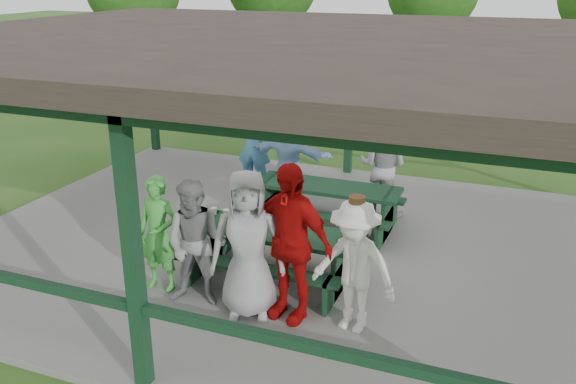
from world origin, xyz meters
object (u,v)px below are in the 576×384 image
at_px(contestant_red, 289,242).
at_px(farm_trailer, 310,90).
at_px(contestant_grey_left, 196,244).
at_px(contestant_white_fedora, 354,266).
at_px(contestant_green, 158,234).
at_px(picnic_table_far, 327,201).
at_px(pickup_truck, 416,98).
at_px(spectator_blue, 254,144).
at_px(picnic_table_near, 272,248).
at_px(spectator_lblue, 289,157).
at_px(spectator_grey, 383,166).
at_px(contestant_grey_mid, 248,244).

xyz_separation_m(contestant_red, farm_trailer, (-3.69, 11.10, -0.36)).
distance_m(contestant_grey_left, contestant_white_fedora, 2.03).
bearing_deg(contestant_green, contestant_grey_left, -14.35).
relative_size(picnic_table_far, contestant_red, 1.19).
height_order(pickup_truck, farm_trailer, pickup_truck).
bearing_deg(contestant_red, pickup_truck, 104.90).
bearing_deg(spectator_blue, farm_trailer, -81.57).
xyz_separation_m(contestant_red, pickup_truck, (-0.40, 10.62, -0.27)).
xyz_separation_m(picnic_table_far, contestant_grey_left, (-0.78, -2.94, 0.37)).
distance_m(picnic_table_near, farm_trailer, 10.76).
bearing_deg(farm_trailer, contestant_red, -83.01).
bearing_deg(pickup_truck, contestant_white_fedora, -146.65).
xyz_separation_m(contestant_grey_left, farm_trailer, (-2.49, 11.24, -0.19)).
distance_m(contestant_red, contestant_white_fedora, 0.84).
distance_m(picnic_table_near, picnic_table_far, 2.01).
bearing_deg(spectator_lblue, picnic_table_far, 144.49).
bearing_deg(contestant_white_fedora, picnic_table_far, 124.38).
relative_size(picnic_table_far, contestant_grey_left, 1.43).
relative_size(picnic_table_near, spectator_grey, 1.33).
bearing_deg(pickup_truck, spectator_lblue, -161.92).
bearing_deg(contestant_white_fedora, picnic_table_near, 160.57).
distance_m(picnic_table_far, contestant_green, 3.16).
relative_size(picnic_table_far, contestant_grey_mid, 1.27).
relative_size(spectator_blue, pickup_truck, 0.31).
relative_size(contestant_grey_mid, farm_trailer, 0.43).
bearing_deg(spectator_grey, farm_trailer, -55.68).
bearing_deg(contestant_green, spectator_grey, 59.02).
xyz_separation_m(contestant_white_fedora, spectator_grey, (-0.54, 3.75, 0.05)).
bearing_deg(contestant_green, contestant_grey_mid, -6.85).
bearing_deg(spectator_grey, contestant_white_fedora, 104.18).
height_order(picnic_table_near, spectator_lblue, spectator_lblue).
relative_size(contestant_grey_left, spectator_grey, 0.95).
xyz_separation_m(picnic_table_near, contestant_grey_left, (-0.64, -0.94, 0.37)).
relative_size(contestant_white_fedora, pickup_truck, 0.28).
bearing_deg(contestant_grey_left, picnic_table_far, 65.10).
relative_size(picnic_table_far, farm_trailer, 0.55).
distance_m(contestant_grey_left, pickup_truck, 10.79).
relative_size(contestant_white_fedora, spectator_lblue, 0.98).
bearing_deg(picnic_table_near, picnic_table_far, 85.77).
bearing_deg(picnic_table_far, contestant_green, -117.37).
xyz_separation_m(contestant_grey_left, spectator_blue, (-1.12, 4.20, 0.09)).
bearing_deg(contestant_white_fedora, spectator_lblue, 132.18).
xyz_separation_m(picnic_table_near, picnic_table_far, (0.15, 2.00, 0.00)).
relative_size(contestant_grey_left, farm_trailer, 0.39).
bearing_deg(spectator_lblue, spectator_blue, -17.24).
distance_m(spectator_blue, spectator_grey, 2.62).
bearing_deg(contestant_red, contestant_grey_mid, -153.25).
height_order(picnic_table_near, picnic_table_far, same).
relative_size(contestant_green, spectator_grey, 0.91).
distance_m(picnic_table_far, contestant_white_fedora, 3.08).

